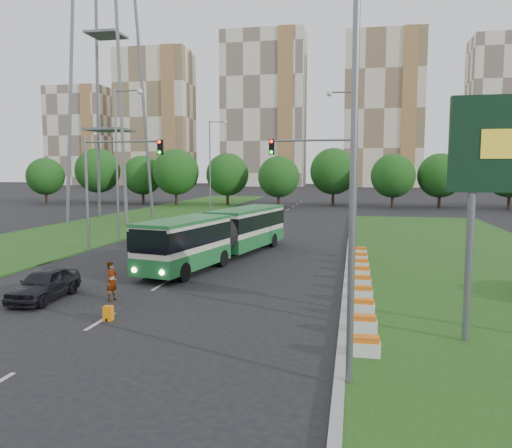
% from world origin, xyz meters
% --- Properties ---
extents(ground, '(360.00, 360.00, 0.00)m').
position_xyz_m(ground, '(0.00, 0.00, 0.00)').
color(ground, black).
rests_on(ground, ground).
extents(grass_median, '(14.00, 60.00, 0.15)m').
position_xyz_m(grass_median, '(13.00, 8.00, 0.07)').
color(grass_median, '#214F16').
rests_on(grass_median, ground).
extents(median_kerb, '(0.30, 60.00, 0.18)m').
position_xyz_m(median_kerb, '(6.05, 8.00, 0.09)').
color(median_kerb, gray).
rests_on(median_kerb, ground).
extents(left_verge, '(12.00, 110.00, 0.10)m').
position_xyz_m(left_verge, '(-18.00, 25.00, 0.05)').
color(left_verge, '#214F16').
rests_on(left_verge, ground).
extents(lane_markings, '(0.20, 100.00, 0.01)m').
position_xyz_m(lane_markings, '(-3.00, 20.00, 0.00)').
color(lane_markings, '#ABACA5').
rests_on(lane_markings, ground).
extents(flower_planters, '(1.10, 18.10, 0.60)m').
position_xyz_m(flower_planters, '(6.70, 0.80, 0.45)').
color(flower_planters, silver).
rests_on(flower_planters, grass_median).
extents(traffic_mast_median, '(5.76, 0.32, 8.00)m').
position_xyz_m(traffic_mast_median, '(4.78, 10.00, 5.35)').
color(traffic_mast_median, slate).
rests_on(traffic_mast_median, ground).
extents(traffic_mast_left, '(5.76, 0.32, 8.00)m').
position_xyz_m(traffic_mast_left, '(-10.38, 9.00, 5.35)').
color(traffic_mast_left, slate).
rests_on(traffic_mast_left, ground).
extents(street_lamps, '(36.00, 60.00, 12.00)m').
position_xyz_m(street_lamps, '(-3.00, 10.00, 6.00)').
color(street_lamps, slate).
rests_on(street_lamps, ground).
extents(transmission_pylon, '(12.00, 12.00, 44.00)m').
position_xyz_m(transmission_pylon, '(-20.00, 28.00, 22.00)').
color(transmission_pylon, slate).
rests_on(transmission_pylon, ground).
extents(tree_line, '(120.00, 8.00, 9.00)m').
position_xyz_m(tree_line, '(10.00, 55.00, 4.50)').
color(tree_line, '#144C14').
rests_on(tree_line, ground).
extents(apartment_tower_west, '(26.00, 15.00, 48.00)m').
position_xyz_m(apartment_tower_west, '(-65.00, 150.00, 24.00)').
color(apartment_tower_west, beige).
rests_on(apartment_tower_west, ground).
extents(apartment_tower_cwest, '(28.00, 15.00, 52.00)m').
position_xyz_m(apartment_tower_cwest, '(-25.00, 150.00, 26.00)').
color(apartment_tower_cwest, silver).
rests_on(apartment_tower_cwest, ground).
extents(apartment_tower_ceast, '(25.00, 15.00, 50.00)m').
position_xyz_m(apartment_tower_ceast, '(15.00, 150.00, 25.00)').
color(apartment_tower_ceast, beige).
rests_on(apartment_tower_ceast, ground).
extents(midrise_west, '(22.00, 14.00, 36.00)m').
position_xyz_m(midrise_west, '(-95.00, 150.00, 18.00)').
color(midrise_west, silver).
rests_on(midrise_west, ground).
extents(articulated_bus, '(2.48, 15.93, 2.62)m').
position_xyz_m(articulated_bus, '(-2.03, 7.61, 1.61)').
color(articulated_bus, beige).
rests_on(articulated_bus, ground).
extents(car_left_near, '(1.81, 4.14, 1.39)m').
position_xyz_m(car_left_near, '(-6.99, -3.54, 0.69)').
color(car_left_near, black).
rests_on(car_left_near, ground).
extents(car_left_far, '(1.74, 4.45, 1.44)m').
position_xyz_m(car_left_far, '(-7.25, 11.23, 0.72)').
color(car_left_far, black).
rests_on(car_left_far, ground).
extents(pedestrian, '(0.56, 0.71, 1.71)m').
position_xyz_m(pedestrian, '(-3.99, -3.09, 0.85)').
color(pedestrian, gray).
rests_on(pedestrian, ground).
extents(shopping_trolley, '(0.33, 0.35, 0.56)m').
position_xyz_m(shopping_trolley, '(-2.75, -5.83, 0.28)').
color(shopping_trolley, orange).
rests_on(shopping_trolley, ground).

